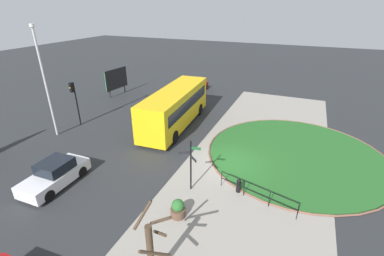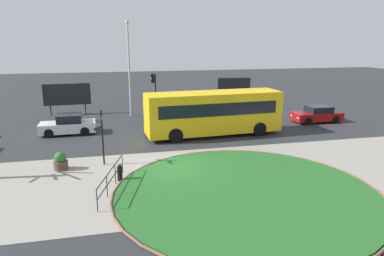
{
  "view_description": "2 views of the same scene",
  "coord_description": "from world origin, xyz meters",
  "px_view_note": "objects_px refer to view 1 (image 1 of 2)",
  "views": [
    {
      "loc": [
        -14.93,
        -3.51,
        9.58
      ],
      "look_at": [
        1.92,
        3.66,
        1.08
      ],
      "focal_mm": 25.14,
      "sensor_mm": 36.0,
      "label": 1
    },
    {
      "loc": [
        -2.89,
        -17.74,
        6.77
      ],
      "look_at": [
        1.56,
        1.86,
        1.71
      ],
      "focal_mm": 33.07,
      "sensor_mm": 36.0,
      "label": 2
    }
  ],
  "objects_px": {
    "signpost_directional": "(191,162)",
    "car_near_lane": "(55,174)",
    "billboard_right": "(116,79)",
    "car_trailing": "(196,86)",
    "bollard_foreground": "(239,185)",
    "traffic_light_near": "(74,95)",
    "lamppost_tall": "(45,80)",
    "planter_near_signpost": "(178,209)",
    "street_tree_bare": "(152,248)",
    "bus_yellow": "(175,107)"
  },
  "relations": [
    {
      "from": "signpost_directional",
      "to": "car_near_lane",
      "type": "distance_m",
      "value": 7.9
    },
    {
      "from": "billboard_right",
      "to": "car_trailing",
      "type": "bearing_deg",
      "value": -54.16
    },
    {
      "from": "car_trailing",
      "to": "billboard_right",
      "type": "height_order",
      "value": "billboard_right"
    },
    {
      "from": "bollard_foreground",
      "to": "traffic_light_near",
      "type": "relative_size",
      "value": 0.22
    },
    {
      "from": "signpost_directional",
      "to": "lamppost_tall",
      "type": "xyz_separation_m",
      "value": [
        2.24,
        12.67,
        2.68
      ]
    },
    {
      "from": "planter_near_signpost",
      "to": "street_tree_bare",
      "type": "height_order",
      "value": "street_tree_bare"
    },
    {
      "from": "bollard_foreground",
      "to": "planter_near_signpost",
      "type": "bearing_deg",
      "value": 143.23
    },
    {
      "from": "traffic_light_near",
      "to": "lamppost_tall",
      "type": "xyz_separation_m",
      "value": [
        -2.11,
        0.29,
        1.7
      ]
    },
    {
      "from": "bus_yellow",
      "to": "car_trailing",
      "type": "bearing_deg",
      "value": 8.68
    },
    {
      "from": "car_near_lane",
      "to": "car_trailing",
      "type": "bearing_deg",
      "value": 177.17
    },
    {
      "from": "bus_yellow",
      "to": "billboard_right",
      "type": "bearing_deg",
      "value": 59.53
    },
    {
      "from": "bus_yellow",
      "to": "lamppost_tall",
      "type": "xyz_separation_m",
      "value": [
        -5.45,
        7.94,
        2.79
      ]
    },
    {
      "from": "bollard_foreground",
      "to": "planter_near_signpost",
      "type": "relative_size",
      "value": 0.86
    },
    {
      "from": "bus_yellow",
      "to": "lamppost_tall",
      "type": "distance_m",
      "value": 10.03
    },
    {
      "from": "car_trailing",
      "to": "planter_near_signpost",
      "type": "relative_size",
      "value": 4.09
    },
    {
      "from": "bollard_foreground",
      "to": "traffic_light_near",
      "type": "xyz_separation_m",
      "value": [
        3.52,
        14.9,
        2.34
      ]
    },
    {
      "from": "car_near_lane",
      "to": "street_tree_bare",
      "type": "height_order",
      "value": "street_tree_bare"
    },
    {
      "from": "bollard_foreground",
      "to": "car_near_lane",
      "type": "xyz_separation_m",
      "value": [
        -3.43,
        9.9,
        0.23
      ]
    },
    {
      "from": "traffic_light_near",
      "to": "lamppost_tall",
      "type": "relative_size",
      "value": 0.45
    },
    {
      "from": "bollard_foreground",
      "to": "bus_yellow",
      "type": "distance_m",
      "value": 10.06
    },
    {
      "from": "planter_near_signpost",
      "to": "traffic_light_near",
      "type": "bearing_deg",
      "value": 62.61
    },
    {
      "from": "billboard_right",
      "to": "traffic_light_near",
      "type": "bearing_deg",
      "value": -159.96
    },
    {
      "from": "planter_near_signpost",
      "to": "street_tree_bare",
      "type": "xyz_separation_m",
      "value": [
        -3.33,
        -0.59,
        1.16
      ]
    },
    {
      "from": "signpost_directional",
      "to": "street_tree_bare",
      "type": "relative_size",
      "value": 0.92
    },
    {
      "from": "car_trailing",
      "to": "traffic_light_near",
      "type": "xyz_separation_m",
      "value": [
        -13.01,
        5.55,
        2.14
      ]
    },
    {
      "from": "bollard_foreground",
      "to": "traffic_light_near",
      "type": "height_order",
      "value": "traffic_light_near"
    },
    {
      "from": "car_near_lane",
      "to": "bus_yellow",
      "type": "bearing_deg",
      "value": 164.26
    },
    {
      "from": "traffic_light_near",
      "to": "billboard_right",
      "type": "height_order",
      "value": "traffic_light_near"
    },
    {
      "from": "street_tree_bare",
      "to": "car_trailing",
      "type": "bearing_deg",
      "value": 18.55
    },
    {
      "from": "lamppost_tall",
      "to": "planter_near_signpost",
      "type": "distance_m",
      "value": 14.25
    },
    {
      "from": "traffic_light_near",
      "to": "signpost_directional",
      "type": "bearing_deg",
      "value": 80.73
    },
    {
      "from": "signpost_directional",
      "to": "billboard_right",
      "type": "height_order",
      "value": "signpost_directional"
    },
    {
      "from": "car_near_lane",
      "to": "billboard_right",
      "type": "distance_m",
      "value": 16.97
    },
    {
      "from": "bus_yellow",
      "to": "planter_near_signpost",
      "type": "bearing_deg",
      "value": -156.88
    },
    {
      "from": "signpost_directional",
      "to": "street_tree_bare",
      "type": "bearing_deg",
      "value": -171.32
    },
    {
      "from": "car_trailing",
      "to": "street_tree_bare",
      "type": "relative_size",
      "value": 1.2
    },
    {
      "from": "billboard_right",
      "to": "street_tree_bare",
      "type": "xyz_separation_m",
      "value": [
        -18.23,
        -15.47,
        -0.23
      ]
    },
    {
      "from": "billboard_right",
      "to": "planter_near_signpost",
      "type": "xyz_separation_m",
      "value": [
        -14.9,
        -14.88,
        -1.38
      ]
    },
    {
      "from": "lamppost_tall",
      "to": "planter_near_signpost",
      "type": "xyz_separation_m",
      "value": [
        -4.44,
        -12.93,
        -4.02
      ]
    },
    {
      "from": "bus_yellow",
      "to": "traffic_light_near",
      "type": "relative_size",
      "value": 2.6
    },
    {
      "from": "planter_near_signpost",
      "to": "lamppost_tall",
      "type": "bearing_deg",
      "value": 71.04
    },
    {
      "from": "signpost_directional",
      "to": "street_tree_bare",
      "type": "distance_m",
      "value": 5.6
    },
    {
      "from": "billboard_right",
      "to": "street_tree_bare",
      "type": "relative_size",
      "value": 0.99
    },
    {
      "from": "signpost_directional",
      "to": "bus_yellow",
      "type": "xyz_separation_m",
      "value": [
        7.69,
        4.72,
        -0.1
      ]
    },
    {
      "from": "car_trailing",
      "to": "traffic_light_near",
      "type": "height_order",
      "value": "traffic_light_near"
    },
    {
      "from": "bollard_foreground",
      "to": "street_tree_bare",
      "type": "xyz_separation_m",
      "value": [
        -6.36,
        1.68,
        1.18
      ]
    },
    {
      "from": "lamppost_tall",
      "to": "planter_near_signpost",
      "type": "bearing_deg",
      "value": -108.96
    },
    {
      "from": "signpost_directional",
      "to": "billboard_right",
      "type": "xyz_separation_m",
      "value": [
        12.7,
        14.62,
        0.05
      ]
    },
    {
      "from": "bollard_foreground",
      "to": "billboard_right",
      "type": "distance_m",
      "value": 20.9
    },
    {
      "from": "car_near_lane",
      "to": "lamppost_tall",
      "type": "height_order",
      "value": "lamppost_tall"
    }
  ]
}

